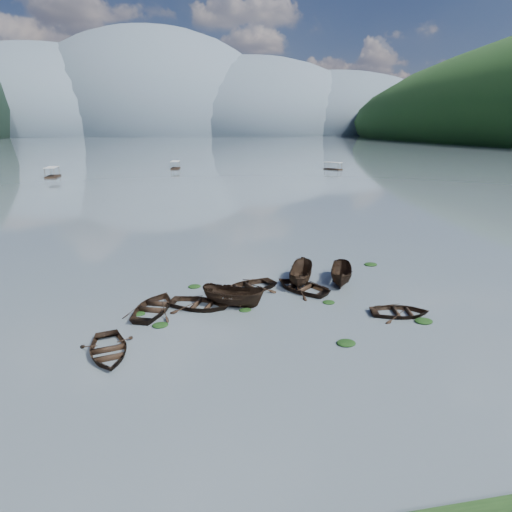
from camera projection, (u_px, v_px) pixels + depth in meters
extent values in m
plane|color=#4E5A62|center=(291.00, 349.00, 23.53)|extent=(2400.00, 2400.00, 0.00)
ellipsoid|color=#475666|center=(59.00, 135.00, 825.82)|extent=(520.00, 520.00, 280.00)
ellipsoid|color=#475666|center=(158.00, 135.00, 858.36)|extent=(520.00, 520.00, 340.00)
ellipsoid|color=#475666|center=(250.00, 134.00, 890.89)|extent=(520.00, 520.00, 260.00)
ellipsoid|color=#475666|center=(327.00, 134.00, 920.17)|extent=(520.00, 520.00, 220.00)
imported|color=black|center=(108.00, 354.00, 23.03)|extent=(4.07, 5.03, 0.92)
imported|color=black|center=(155.00, 311.00, 28.53)|extent=(4.86, 5.70, 1.00)
imported|color=black|center=(233.00, 306.00, 29.29)|extent=(5.06, 3.73, 1.84)
imported|color=black|center=(301.00, 290.00, 32.20)|extent=(5.54, 5.75, 0.97)
imported|color=black|center=(400.00, 315.00, 27.87)|extent=(4.55, 3.61, 0.85)
imported|color=black|center=(341.00, 283.00, 33.62)|extent=(3.48, 5.03, 1.82)
imported|color=black|center=(199.00, 307.00, 29.02)|extent=(5.46, 4.85, 0.94)
imported|color=black|center=(247.00, 290.00, 32.07)|extent=(5.83, 5.09, 1.01)
imported|color=black|center=(300.00, 283.00, 33.56)|extent=(3.51, 5.08, 1.84)
ellipsoid|color=black|center=(160.00, 326.00, 26.32)|extent=(1.06, 0.87, 0.23)
ellipsoid|color=black|center=(245.00, 311.00, 28.53)|extent=(0.88, 0.70, 0.19)
ellipsoid|color=black|center=(346.00, 344.00, 24.10)|extent=(1.17, 0.94, 0.25)
ellipsoid|color=black|center=(329.00, 303.00, 29.79)|extent=(0.92, 0.77, 0.20)
ellipsoid|color=black|center=(424.00, 322.00, 26.85)|extent=(1.22, 0.97, 0.25)
ellipsoid|color=black|center=(139.00, 314.00, 27.94)|extent=(0.90, 0.72, 0.19)
ellipsoid|color=black|center=(194.00, 287.00, 32.77)|extent=(1.06, 0.88, 0.22)
ellipsoid|color=black|center=(371.00, 265.00, 38.02)|extent=(1.25, 1.00, 0.27)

